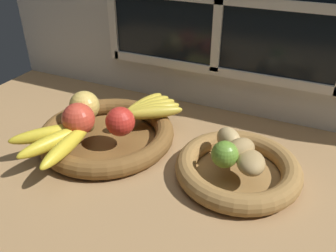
# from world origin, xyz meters

# --- Properties ---
(ground_plane) EXTENTS (1.40, 0.90, 0.03)m
(ground_plane) POSITION_xyz_m (0.00, 0.00, -0.01)
(ground_plane) COLOR #9E774C
(back_wall) EXTENTS (1.40, 0.05, 0.55)m
(back_wall) POSITION_xyz_m (0.00, 0.30, 0.28)
(back_wall) COLOR silver
(back_wall) RESTS_ON ground_plane
(fruit_bowl_left) EXTENTS (0.34, 0.34, 0.05)m
(fruit_bowl_left) POSITION_xyz_m (-0.18, 0.00, 0.02)
(fruit_bowl_left) COLOR brown
(fruit_bowl_left) RESTS_ON ground_plane
(fruit_bowl_right) EXTENTS (0.27, 0.27, 0.05)m
(fruit_bowl_right) POSITION_xyz_m (0.15, 0.00, 0.02)
(fruit_bowl_right) COLOR olive
(fruit_bowl_right) RESTS_ON ground_plane
(apple_golden_left) EXTENTS (0.07, 0.07, 0.07)m
(apple_golden_left) POSITION_xyz_m (-0.25, 0.01, 0.08)
(apple_golden_left) COLOR #DBB756
(apple_golden_left) RESTS_ON fruit_bowl_left
(apple_red_front) EXTENTS (0.08, 0.08, 0.08)m
(apple_red_front) POSITION_xyz_m (-0.22, -0.05, 0.08)
(apple_red_front) COLOR #CC422D
(apple_red_front) RESTS_ON fruit_bowl_left
(apple_red_right) EXTENTS (0.07, 0.07, 0.07)m
(apple_red_right) POSITION_xyz_m (-0.13, -0.02, 0.08)
(apple_red_right) COLOR red
(apple_red_right) RESTS_ON fruit_bowl_left
(banana_bunch_front) EXTENTS (0.16, 0.19, 0.03)m
(banana_bunch_front) POSITION_xyz_m (-0.23, -0.12, 0.06)
(banana_bunch_front) COLOR gold
(banana_bunch_front) RESTS_ON fruit_bowl_left
(banana_bunch_back) EXTENTS (0.15, 0.17, 0.03)m
(banana_bunch_back) POSITION_xyz_m (-0.12, 0.10, 0.06)
(banana_bunch_back) COLOR gold
(banana_bunch_back) RESTS_ON fruit_bowl_left
(potato_large) EXTENTS (0.08, 0.08, 0.05)m
(potato_large) POSITION_xyz_m (0.15, 0.00, 0.07)
(potato_large) COLOR #A38451
(potato_large) RESTS_ON fruit_bowl_right
(potato_oblong) EXTENTS (0.08, 0.08, 0.05)m
(potato_oblong) POSITION_xyz_m (0.12, 0.03, 0.07)
(potato_oblong) COLOR tan
(potato_oblong) RESTS_ON fruit_bowl_right
(potato_small) EXTENTS (0.07, 0.09, 0.04)m
(potato_small) POSITION_xyz_m (0.18, -0.03, 0.07)
(potato_small) COLOR #A38451
(potato_small) RESTS_ON fruit_bowl_right
(lime_near) EXTENTS (0.06, 0.06, 0.06)m
(lime_near) POSITION_xyz_m (0.13, -0.03, 0.07)
(lime_near) COLOR olive
(lime_near) RESTS_ON fruit_bowl_right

